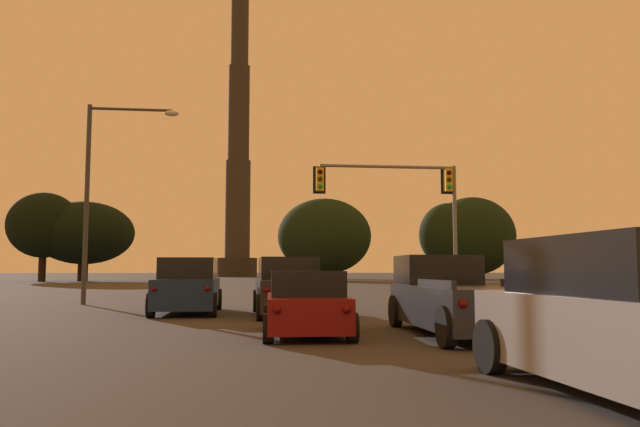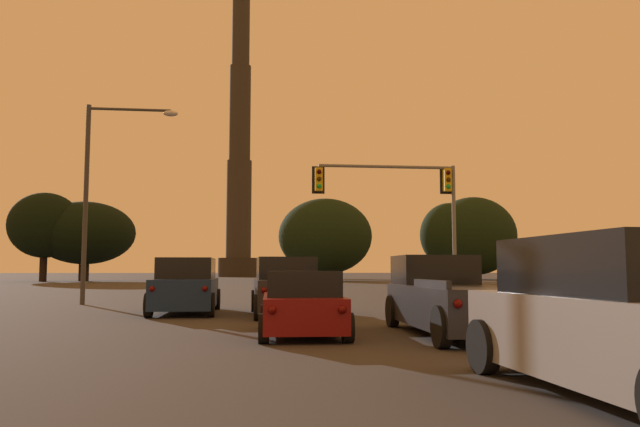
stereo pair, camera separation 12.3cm
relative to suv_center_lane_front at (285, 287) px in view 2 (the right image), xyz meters
name	(u,v)px [view 2 (the right image)]	position (x,y,z in m)	size (l,w,h in m)	color
suv_center_lane_front	(285,287)	(0.00, 0.00, 0.00)	(2.15, 4.93, 1.86)	#232328
suv_right_lane_third	(627,319)	(3.09, -13.43, 0.00)	(2.24, 4.96, 1.86)	gray
suv_left_lane_front	(186,286)	(-3.27, 1.47, 0.00)	(2.11, 4.91, 1.86)	navy
pickup_truck_right_lane_second	(451,299)	(3.42, -6.27, -0.09)	(2.30, 5.55, 1.82)	#232328
hatchback_center_lane_second	(302,305)	(0.00, -6.09, -0.23)	(2.04, 4.16, 1.44)	maroon
traffic_light_overhead_right	(407,196)	(5.99, 7.40, 3.93)	(6.74, 0.50, 6.25)	slate
street_lamp	(102,179)	(-7.48, 7.29, 4.44)	(3.90, 0.36, 8.59)	#38383A
smokestack	(239,155)	(-3.02, 109.62, 24.42)	(8.24, 8.24, 64.79)	#2B2722
treeline_center_left	(473,236)	(33.06, 71.35, 5.69)	(13.10, 11.79, 12.55)	black
treeline_left_mid	(85,233)	(-21.99, 62.87, 5.28)	(12.63, 11.37, 10.24)	black
treeline_right_mid	(449,235)	(29.23, 71.20, 5.81)	(8.94, 8.05, 11.59)	black
treeline_center_right	(45,225)	(-26.42, 61.06, 6.11)	(8.88, 7.99, 11.12)	black
treeline_far_right	(325,236)	(9.28, 63.48, 5.09)	(12.67, 11.40, 11.11)	black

